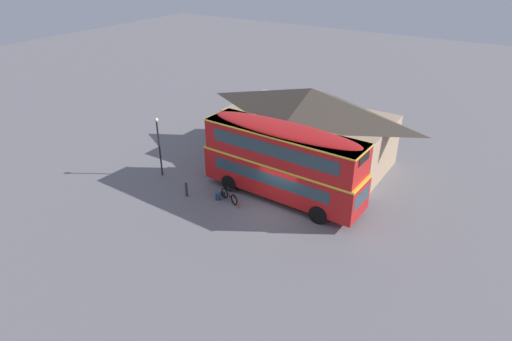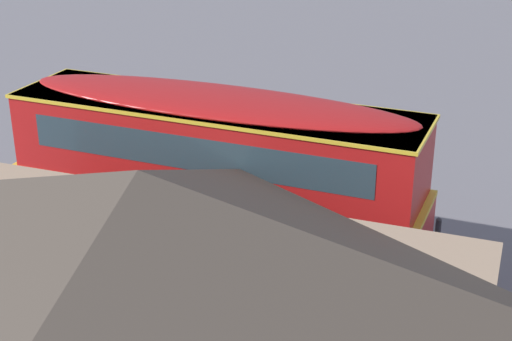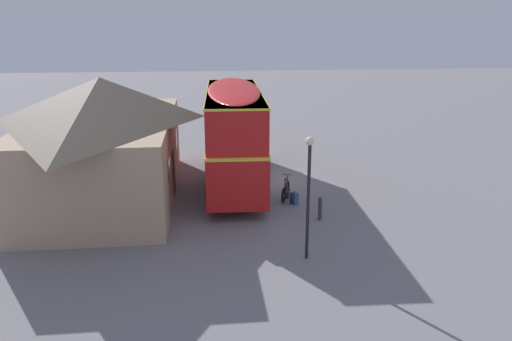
# 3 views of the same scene
# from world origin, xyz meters

# --- Properties ---
(ground_plane) EXTENTS (120.00, 120.00, 0.00)m
(ground_plane) POSITION_xyz_m (0.00, 0.00, 0.00)
(ground_plane) COLOR slate
(double_decker_bus) EXTENTS (10.40, 2.96, 4.79)m
(double_decker_bus) POSITION_xyz_m (-0.41, 1.43, 2.64)
(double_decker_bus) COLOR black
(double_decker_bus) RESTS_ON ground
(touring_bicycle) EXTENTS (1.63, 0.70, 1.01)m
(touring_bicycle) POSITION_xyz_m (-2.96, -0.69, 0.37)
(touring_bicycle) COLOR black
(touring_bicycle) RESTS_ON ground
(backpack_on_ground) EXTENTS (0.40, 0.38, 0.56)m
(backpack_on_ground) POSITION_xyz_m (-3.60, -0.95, 0.29)
(backpack_on_ground) COLOR #2D4C7A
(backpack_on_ground) RESTS_ON ground
(water_bottle_red_squeeze) EXTENTS (0.07, 0.07, 0.21)m
(water_bottle_red_squeeze) POSITION_xyz_m (-1.97, -1.04, 0.10)
(water_bottle_red_squeeze) COLOR #D84C33
(water_bottle_red_squeeze) RESTS_ON ground
(water_bottle_blue_sports) EXTENTS (0.07, 0.07, 0.24)m
(water_bottle_blue_sports) POSITION_xyz_m (-3.02, -0.94, 0.11)
(water_bottle_blue_sports) COLOR #338CBF
(water_bottle_blue_sports) RESTS_ON ground
(pub_building) EXTENTS (11.77, 6.41, 5.36)m
(pub_building) POSITION_xyz_m (-1.54, 7.28, 2.74)
(pub_building) COLOR tan
(pub_building) RESTS_ON ground
(kerb_bollard) EXTENTS (0.16, 0.16, 0.97)m
(kerb_bollard) POSITION_xyz_m (-5.54, -1.64, 0.50)
(kerb_bollard) COLOR #333338
(kerb_bollard) RESTS_ON ground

